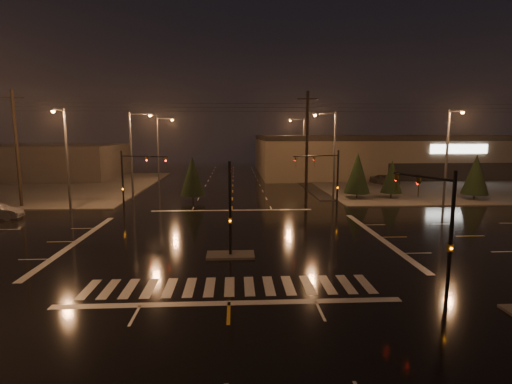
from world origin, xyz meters
TOP-DOWN VIEW (x-y plane):
  - ground at (0.00, 0.00)m, footprint 140.00×140.00m
  - sidewalk_ne at (30.00, 30.00)m, footprint 36.00×36.00m
  - sidewalk_nw at (-30.00, 30.00)m, footprint 36.00×36.00m
  - median_island at (0.00, -4.00)m, footprint 3.00×1.60m
  - crosswalk at (0.00, -9.00)m, footprint 15.00×2.60m
  - stop_bar_near at (0.00, -11.00)m, footprint 16.00×0.50m
  - stop_bar_far at (0.00, 11.00)m, footprint 16.00×0.50m
  - parking_lot at (35.00, 28.00)m, footprint 50.00×24.00m
  - retail_building at (35.00, 45.99)m, footprint 60.20×28.30m
  - commercial_block at (-35.00, 42.00)m, footprint 30.00×18.00m
  - signal_mast_median at (0.00, -3.07)m, footprint 0.25×4.59m
  - signal_mast_ne at (9.50, 10.14)m, footprint 4.84×1.86m
  - signal_mast_nw at (-9.50, 10.14)m, footprint 4.84×1.86m
  - signal_mast_se at (10.23, -9.75)m, footprint 1.55×3.87m
  - streetlight_1 at (-11.18, 18.00)m, footprint 2.77×0.32m
  - streetlight_2 at (-11.18, 34.00)m, footprint 2.77×0.32m
  - streetlight_3 at (11.18, 16.00)m, footprint 2.77×0.32m
  - streetlight_4 at (11.18, 36.00)m, footprint 2.77×0.32m
  - streetlight_5 at (-16.00, 11.18)m, footprint 0.32×2.77m
  - streetlight_6 at (22.00, 11.18)m, footprint 0.32×2.77m
  - utility_pole_0 at (-22.00, 14.00)m, footprint 2.20×0.32m
  - utility_pole_1 at (8.00, 14.00)m, footprint 2.20×0.32m
  - conifer_0 at (14.57, 17.19)m, footprint 3.00×3.00m
  - conifer_1 at (18.64, 17.09)m, footprint 2.44×2.44m
  - conifer_2 at (27.82, 15.61)m, footprint 2.93×2.93m
  - conifer_3 at (-4.43, 16.45)m, footprint 2.82×2.82m
  - car_parked at (22.60, 29.50)m, footprint 4.07×4.75m

SIDE VIEW (x-z plane):
  - ground at x=0.00m, z-range 0.00..0.00m
  - crosswalk at x=0.00m, z-range 0.00..0.01m
  - stop_bar_near at x=0.00m, z-range 0.00..0.01m
  - stop_bar_far at x=0.00m, z-range 0.00..0.01m
  - parking_lot at x=35.00m, z-range 0.00..0.08m
  - sidewalk_ne at x=30.00m, z-range 0.00..0.12m
  - sidewalk_nw at x=-30.00m, z-range 0.00..0.12m
  - median_island at x=0.00m, z-range 0.00..0.15m
  - car_parked at x=22.60m, z-range 0.00..1.54m
  - conifer_1 at x=18.64m, z-range 0.35..4.86m
  - commercial_block at x=-35.00m, z-range 0.00..5.60m
  - conifer_3 at x=-4.43m, z-range 0.35..5.45m
  - conifer_2 at x=27.82m, z-range 0.35..5.62m
  - conifer_0 at x=14.57m, z-range 0.35..5.74m
  - signal_mast_se at x=10.23m, z-range 0.71..6.71m
  - signal_mast_median at x=0.00m, z-range 0.75..6.75m
  - signal_mast_ne at x=9.50m, z-range 0.79..6.79m
  - signal_mast_nw at x=-9.50m, z-range 0.79..6.79m
  - retail_building at x=35.00m, z-range 0.24..7.44m
  - streetlight_1 at x=-11.18m, z-range 0.80..10.80m
  - streetlight_2 at x=-11.18m, z-range 0.80..10.80m
  - streetlight_3 at x=11.18m, z-range 0.80..10.80m
  - streetlight_4 at x=11.18m, z-range 0.80..10.80m
  - streetlight_5 at x=-16.00m, z-range 0.80..10.80m
  - streetlight_6 at x=22.00m, z-range 0.80..10.80m
  - utility_pole_0 at x=-22.00m, z-range 0.13..12.13m
  - utility_pole_1 at x=8.00m, z-range 0.13..12.13m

